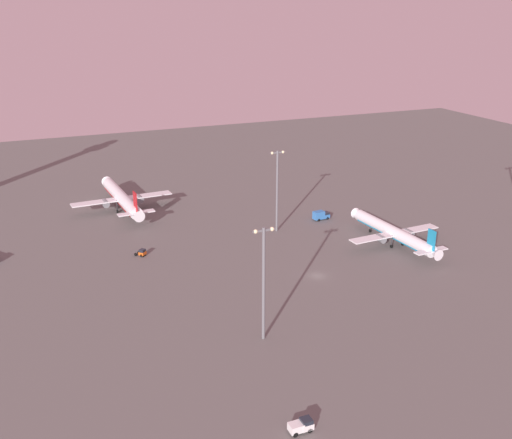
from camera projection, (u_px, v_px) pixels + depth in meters
The scene contains 8 objects.
ground_plane at pixel (317, 276), 158.33m from camera, with size 416.00×416.00×0.00m, color #605E5B.
airplane_near_gate at pixel (394, 233), 177.65m from camera, with size 30.32×38.94×9.99m.
airplane_taxiway_distant at pixel (122, 198), 207.61m from camera, with size 34.80×44.70×11.46m.
maintenance_van at pixel (301, 426), 100.29m from camera, with size 4.16×2.03×2.25m.
catering_truck at pixel (321, 215), 199.10m from camera, with size 5.90×3.03×3.05m.
pushback_tug at pixel (142, 252), 170.51m from camera, with size 3.41×3.47×2.05m.
apron_light_west at pixel (264, 277), 123.81m from camera, with size 4.80×0.90×25.42m.
apron_light_central at pixel (277, 186), 184.78m from camera, with size 4.80×0.90×25.92m.
Camera 1 is at (-70.51, -126.55, 67.57)m, focal length 42.13 mm.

